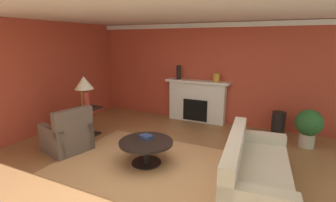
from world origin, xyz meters
TOP-DOWN VIEW (x-y plane):
  - ground_plane at (0.00, 0.00)m, footprint 9.25×9.25m
  - wall_fireplace at (0.00, 3.20)m, footprint 7.72×0.12m
  - wall_window at (-3.62, 0.30)m, footprint 0.12×6.87m
  - ceiling_panel at (0.00, 0.30)m, footprint 7.72×6.87m
  - crown_moulding at (0.00, 3.12)m, footprint 7.72×0.08m
  - area_rug at (-0.40, 0.13)m, footprint 3.14×2.38m
  - fireplace at (-0.42, 2.99)m, footprint 1.80×0.35m
  - sofa at (1.53, 0.08)m, footprint 1.10×2.18m
  - armchair_near_window at (-2.16, -0.08)m, footprint 0.97×0.97m
  - coffee_table at (-0.40, 0.13)m, footprint 1.00×1.00m
  - side_table at (-2.42, 0.76)m, footprint 0.56×0.56m
  - table_lamp at (-2.42, 0.76)m, footprint 0.44×0.44m
  - vase_on_side_table at (-2.27, 0.64)m, footprint 0.15×0.15m
  - vase_mantel_right at (0.13, 2.94)m, footprint 0.18×0.18m
  - vase_mantel_left at (-0.97, 2.94)m, footprint 0.12×0.12m
  - vase_tall_corner at (1.74, 2.69)m, footprint 0.31×0.31m
  - book_red_cover at (-0.47, 0.27)m, footprint 0.27×0.24m
  - potted_plant at (2.34, 2.32)m, footprint 0.56×0.56m

SIDE VIEW (x-z plane):
  - ground_plane at x=0.00m, z-range 0.00..0.00m
  - area_rug at x=-0.40m, z-range 0.00..0.01m
  - sofa at x=1.53m, z-range -0.13..0.72m
  - armchair_near_window at x=-2.16m, z-range -0.17..0.78m
  - vase_tall_corner at x=1.74m, z-range 0.00..0.61m
  - coffee_table at x=-0.40m, z-range 0.11..0.56m
  - side_table at x=-2.42m, z-range 0.05..0.75m
  - book_red_cover at x=-0.47m, z-range 0.45..0.51m
  - potted_plant at x=2.34m, z-range 0.08..0.91m
  - fireplace at x=-0.42m, z-range -0.03..1.15m
  - vase_on_side_table at x=-2.27m, z-range 0.70..1.11m
  - table_lamp at x=-2.42m, z-range 0.85..1.60m
  - vase_mantel_right at x=0.13m, z-range 1.18..1.41m
  - wall_fireplace at x=0.00m, z-range 0.00..2.73m
  - wall_window at x=-3.62m, z-range 0.00..2.73m
  - vase_mantel_left at x=-0.97m, z-range 1.18..1.57m
  - crown_moulding at x=0.00m, z-range 2.59..2.71m
  - ceiling_panel at x=0.00m, z-range 2.73..2.79m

